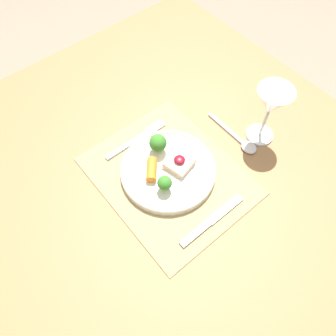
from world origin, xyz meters
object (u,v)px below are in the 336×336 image
Objects in this scene: fork at (140,137)px; spoon at (242,142)px; knife at (208,223)px; wine_glass_near at (271,104)px; dinner_plate at (168,168)px.

fork is 0.28m from spoon.
knife is at bearing -7.03° from fork.
fork is 1.11× the size of wine_glass_near.
dinner_plate is at bearing -5.98° from fork.
wine_glass_near is (0.01, 0.06, 0.12)m from spoon.
fork is 0.31m from knife.
knife is 1.09× the size of spoon.
dinner_plate is 1.39× the size of spoon.
wine_glass_near is at bearing 75.31° from dinner_plate.
spoon is at bearing -103.07° from wine_glass_near.
wine_glass_near is (-0.10, 0.29, 0.12)m from knife.
spoon is at bearing 45.66° from fork.
wine_glass_near reaches higher than spoon.
spoon is 0.14m from wine_glass_near.
spoon is (0.06, 0.22, -0.01)m from dinner_plate.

